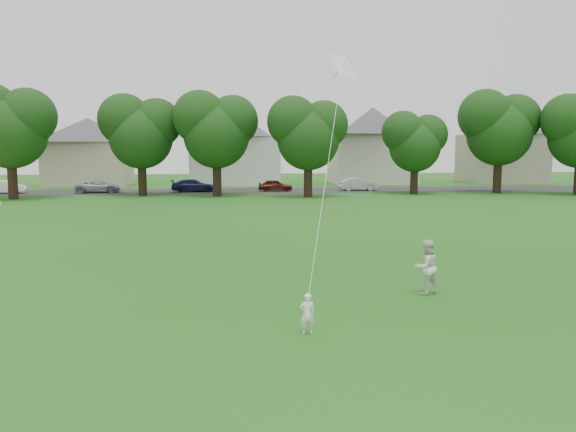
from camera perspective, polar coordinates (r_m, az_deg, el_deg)
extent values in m
plane|color=#155312|center=(13.02, -0.69, -11.18)|extent=(160.00, 160.00, 0.00)
cube|color=#2D2D30|center=(54.48, -5.22, 2.57)|extent=(90.00, 7.00, 0.01)
imported|color=white|center=(12.40, 1.97, -9.90)|extent=(0.34, 0.23, 0.91)
imported|color=white|center=(16.11, 13.85, -5.06)|extent=(0.89, 0.80, 1.52)
plane|color=white|center=(17.92, 5.55, 14.93)|extent=(1.14, 1.03, 0.76)
cylinder|color=white|center=(14.81, 4.07, 5.20)|extent=(0.01, 0.01, 8.36)
cylinder|color=black|center=(50.29, -26.21, 3.59)|extent=(0.75, 0.75, 3.60)
cylinder|color=black|center=(50.18, -14.59, 3.95)|extent=(0.73, 0.73, 3.39)
cylinder|color=black|center=(48.43, -7.22, 4.07)|extent=(0.74, 0.74, 3.48)
cylinder|color=black|center=(47.30, 2.05, 3.93)|extent=(0.72, 0.72, 3.27)
cylinder|color=black|center=(51.73, 12.69, 3.79)|extent=(0.69, 0.69, 2.87)
cylinder|color=black|center=(55.22, 20.51, 4.12)|extent=(0.75, 0.75, 3.65)
imported|color=white|center=(56.95, -26.85, 2.65)|extent=(3.69, 1.61, 1.18)
imported|color=#9697A3|center=(54.65, -18.72, 2.86)|extent=(4.31, 2.40, 1.14)
imported|color=#14193F|center=(53.50, -9.60, 3.07)|extent=(4.20, 1.91, 1.19)
imported|color=#501A10|center=(53.65, -1.28, 3.14)|extent=(3.37, 1.52, 1.12)
imported|color=#B7B7B7|center=(54.99, 7.15, 3.22)|extent=(3.70, 1.30, 1.22)
cube|color=beige|center=(66.00, -19.54, 5.02)|extent=(8.62, 6.86, 4.78)
pyramid|color=#4A484D|center=(66.07, -19.72, 9.37)|extent=(12.43, 12.43, 2.63)
cube|color=white|center=(64.34, -5.46, 5.61)|extent=(9.83, 7.52, 5.39)
pyramid|color=#4A484D|center=(64.47, -5.52, 10.65)|extent=(14.17, 14.17, 2.96)
cube|color=beige|center=(66.60, 8.50, 5.74)|extent=(9.43, 6.66, 5.70)
pyramid|color=#4A484D|center=(66.77, 8.59, 10.88)|extent=(13.60, 13.60, 3.13)
cube|color=#A9A28C|center=(72.42, 20.88, 5.47)|extent=(8.86, 6.79, 5.75)
pyramid|color=#4A484D|center=(72.57, 21.09, 10.24)|extent=(12.79, 12.79, 3.16)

